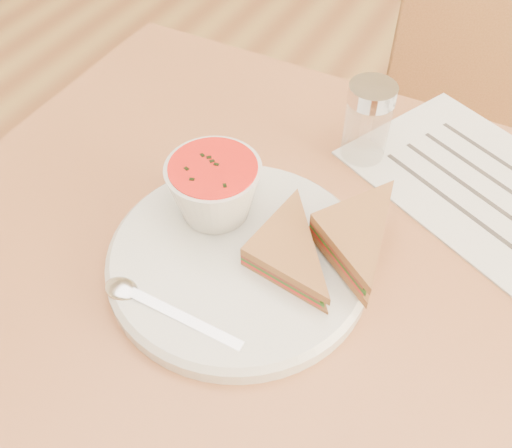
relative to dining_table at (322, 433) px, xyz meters
The scene contains 9 objects.
dining_table is the anchor object (origin of this frame).
chair_far 0.51m from the dining_table, 80.74° to the left, with size 0.36×0.36×0.80m, color brown, non-canonical shape.
plate 0.40m from the dining_table, 169.39° to the right, with size 0.28×0.28×0.02m, color silver, non-canonical shape.
soup_bowl 0.46m from the dining_table, behind, with size 0.10×0.10×0.07m, color silver, non-canonical shape.
sandwich_half_a 0.42m from the dining_table, 161.58° to the right, with size 0.10×0.10×0.03m, color #A86C3B, non-canonical shape.
sandwich_half_b 0.43m from the dining_table, 157.80° to the left, with size 0.11×0.11×0.03m, color #A86C3B, non-canonical shape.
spoon 0.44m from the dining_table, 141.10° to the right, with size 0.18×0.04×0.01m, color silver, non-canonical shape.
paper_menu 0.44m from the dining_table, 71.72° to the left, with size 0.29×0.21×0.00m, color silver, non-canonical shape.
condiment_shaker 0.48m from the dining_table, 108.65° to the left, with size 0.06×0.06×0.10m, color silver, non-canonical shape.
Camera 1 is at (0.07, -0.34, 1.24)m, focal length 40.00 mm.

